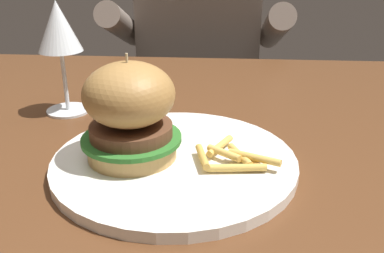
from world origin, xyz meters
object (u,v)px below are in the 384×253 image
Objects in this scene: wine_glass at (59,31)px; burger_sandwich at (130,111)px; main_plate at (175,162)px; diner_person at (199,90)px.

burger_sandwich is at bearing -50.70° from wine_glass.
wine_glass is at bearing 138.28° from main_plate.
wine_glass is 0.16× the size of diner_person.
main_plate is at bearing -88.64° from diner_person.
wine_glass reaches higher than burger_sandwich.
burger_sandwich is 0.88m from diner_person.
main_plate is at bearing 1.59° from burger_sandwich.
wine_glass is at bearing 129.30° from burger_sandwich.
diner_person reaches higher than burger_sandwich.
burger_sandwich is 0.11× the size of diner_person.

